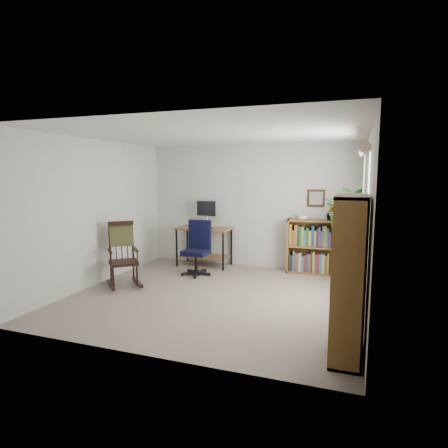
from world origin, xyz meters
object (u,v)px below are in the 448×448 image
at_px(low_bookshelf, 314,247).
at_px(tall_bookshelf, 349,278).
at_px(desk, 204,247).
at_px(office_chair, 196,248).
at_px(rocking_chair, 123,254).

xyz_separation_m(low_bookshelf, tall_bookshelf, (0.67, -3.16, 0.32)).
relative_size(desk, low_bookshelf, 1.06).
distance_m(office_chair, rocking_chair, 1.32).
relative_size(low_bookshelf, tall_bookshelf, 0.61).
relative_size(office_chair, tall_bookshelf, 0.62).
xyz_separation_m(office_chair, tall_bookshelf, (2.67, -2.32, 0.31)).
distance_m(desk, tall_bookshelf, 4.15).
distance_m(office_chair, tall_bookshelf, 3.55).
distance_m(rocking_chair, tall_bookshelf, 3.78).
height_order(rocking_chair, low_bookshelf, rocking_chair).
bearing_deg(office_chair, desk, 99.23).
bearing_deg(tall_bookshelf, office_chair, 139.04).
bearing_deg(office_chair, tall_bookshelf, -42.30).
bearing_deg(low_bookshelf, tall_bookshelf, -78.05).
height_order(office_chair, low_bookshelf, office_chair).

